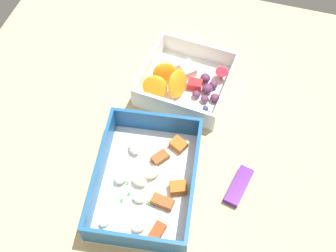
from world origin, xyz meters
TOP-DOWN VIEW (x-y plane):
  - table_surface at (0.00, 0.00)cm, footprint 80.00×80.00cm
  - pasta_container at (9.18, 0.36)cm, footprint 23.46×18.41cm
  - fruit_bowl at (-11.92, 0.89)cm, footprint 16.62×16.76cm
  - candy_bar at (5.47, 14.64)cm, footprint 7.35×3.80cm

SIDE VIEW (x-z plane):
  - table_surface at x=0.00cm, z-range 0.00..2.00cm
  - candy_bar at x=5.47cm, z-range 2.00..3.20cm
  - pasta_container at x=9.18cm, z-range 0.94..6.25cm
  - fruit_bowl at x=-11.92cm, z-range 0.77..6.81cm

